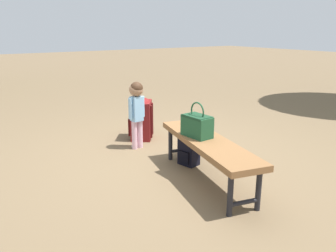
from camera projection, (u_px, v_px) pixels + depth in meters
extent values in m
plane|color=brown|center=(175.00, 157.00, 4.26)|extent=(40.00, 40.00, 0.00)
cube|color=brown|center=(208.00, 143.00, 3.49)|extent=(1.65, 0.76, 0.06)
cylinder|color=black|center=(170.00, 144.00, 4.13)|extent=(0.05, 0.05, 0.39)
cylinder|color=black|center=(192.00, 142.00, 4.23)|extent=(0.05, 0.05, 0.39)
cylinder|color=black|center=(230.00, 195.00, 2.87)|extent=(0.05, 0.05, 0.39)
cylinder|color=black|center=(258.00, 190.00, 2.97)|extent=(0.05, 0.05, 0.39)
cylinder|color=black|center=(181.00, 150.00, 4.21)|extent=(0.10, 0.28, 0.04)
cylinder|color=black|center=(244.00, 202.00, 2.95)|extent=(0.10, 0.28, 0.04)
cube|color=#1E4C2D|center=(197.00, 126.00, 3.56)|extent=(0.33, 0.20, 0.22)
cube|color=#163922|center=(197.00, 117.00, 3.53)|extent=(0.30, 0.20, 0.02)
torus|color=#1E4C2D|center=(197.00, 111.00, 3.52)|extent=(0.20, 0.03, 0.20)
cylinder|color=#E5B2C6|center=(134.00, 135.00, 4.51)|extent=(0.07, 0.07, 0.38)
cylinder|color=#E5B2C6|center=(140.00, 134.00, 4.56)|extent=(0.07, 0.07, 0.38)
ellipsoid|color=white|center=(134.00, 147.00, 4.57)|extent=(0.09, 0.06, 0.04)
ellipsoid|color=white|center=(139.00, 145.00, 4.62)|extent=(0.09, 0.06, 0.04)
cube|color=#8CBFE5|center=(137.00, 109.00, 4.44)|extent=(0.13, 0.15, 0.32)
cylinder|color=#8CBFE5|center=(131.00, 109.00, 4.37)|extent=(0.05, 0.05, 0.27)
cylinder|color=#8CBFE5|center=(142.00, 106.00, 4.49)|extent=(0.05, 0.05, 0.27)
sphere|color=#A57A5B|center=(136.00, 90.00, 4.37)|extent=(0.18, 0.18, 0.18)
sphere|color=#3F2819|center=(136.00, 88.00, 4.36)|extent=(0.16, 0.16, 0.16)
cube|color=maroon|center=(141.00, 120.00, 4.91)|extent=(0.46, 0.44, 0.55)
ellipsoid|color=maroon|center=(141.00, 102.00, 4.84)|extent=(0.44, 0.42, 0.12)
cube|color=#4A1010|center=(131.00, 125.00, 4.94)|extent=(0.23, 0.18, 0.25)
cube|color=#4A1010|center=(151.00, 122.00, 4.83)|extent=(0.06, 0.06, 0.46)
cube|color=#4A1010|center=(152.00, 119.00, 4.99)|extent=(0.06, 0.06, 0.46)
torus|color=black|center=(141.00, 99.00, 4.83)|extent=(0.06, 0.08, 0.09)
cube|color=black|center=(189.00, 152.00, 3.99)|extent=(0.25, 0.20, 0.32)
ellipsoid|color=black|center=(189.00, 139.00, 3.95)|extent=(0.24, 0.19, 0.07)
cube|color=black|center=(183.00, 157.00, 3.94)|extent=(0.15, 0.06, 0.14)
cube|color=black|center=(197.00, 151.00, 4.02)|extent=(0.04, 0.02, 0.27)
cube|color=black|center=(190.00, 149.00, 4.08)|extent=(0.04, 0.02, 0.27)
torus|color=#B2B2B7|center=(189.00, 137.00, 3.94)|extent=(0.02, 0.05, 0.05)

